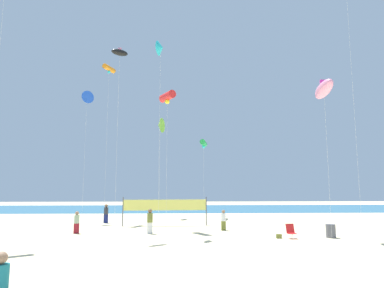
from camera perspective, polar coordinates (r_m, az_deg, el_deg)
The scene contains 18 objects.
ground_plane at distance 17.76m, azimuth -2.98°, elevation -17.83°, with size 120.00×120.00×0.00m, color beige.
ocean_band at distance 52.17m, azimuth -2.60°, elevation -11.03°, with size 120.00×20.00×0.01m, color teal.
beachgoer_white_shirt at distance 25.66m, azimuth 5.43°, elevation -12.79°, with size 0.35×0.35×1.52m.
beachgoer_olive_shirt at distance 23.95m, azimuth -7.26°, elevation -12.92°, with size 0.39×0.39×1.70m.
beachgoer_sage_shirt at distance 25.20m, azimuth -19.24°, elevation -12.50°, with size 0.35×0.35×1.53m.
beachgoer_charcoal_shirt at distance 31.78m, azimuth -14.58°, elevation -11.42°, with size 0.38×0.38×1.68m.
folding_beach_chair at distance 22.59m, azimuth 16.65°, elevation -14.13°, with size 0.52×0.65×0.89m.
trash_barrel at distance 23.72m, azimuth 22.78°, elevation -13.63°, with size 0.60×0.60×0.85m, color #595960.
volleyball_net at distance 28.59m, azimuth -4.65°, elevation -10.63°, with size 7.10×0.54×2.40m.
beach_handbag at distance 22.40m, azimuth 14.74°, elevation -15.11°, with size 0.33×0.16×0.26m, color olive.
kite_blue_delta at distance 34.74m, azimuth -17.64°, elevation 7.63°, with size 1.26×1.10×12.70m.
kite_green_tube at distance 36.55m, azimuth 2.01°, elevation 0.11°, with size 1.00×2.29×8.37m.
kite_red_tube at distance 27.25m, azimuth -4.26°, elevation 8.10°, with size 1.43×1.86×10.88m.
kite_black_inflatable at distance 24.56m, azimuth -12.35°, elevation 15.04°, with size 1.29×1.19×12.93m.
kite_lime_delta at distance 37.32m, azimuth -5.51°, elevation 3.19°, with size 1.00×1.72×10.93m.
kite_pink_inflatable at distance 23.42m, azimuth 21.76°, elevation 8.75°, with size 0.93×2.49×10.17m.
kite_cyan_delta at distance 25.95m, azimuth -5.44°, elevation 16.10°, with size 0.69×1.18×14.15m.
kite_orange_tube at distance 34.93m, azimuth -14.10°, elevation 12.40°, with size 1.09×1.67×15.27m.
Camera 1 is at (0.15, -17.47, 3.17)m, focal length 30.97 mm.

